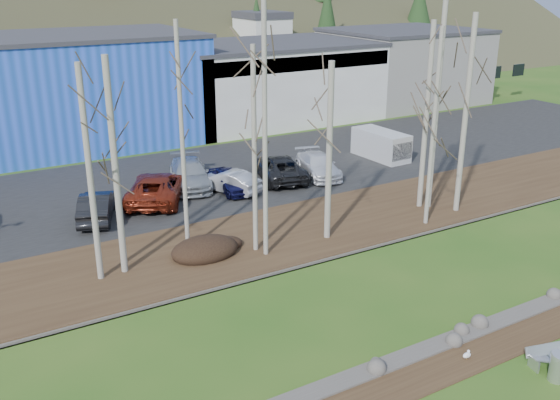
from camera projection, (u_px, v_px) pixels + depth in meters
ground at (537, 380)px, 20.37m from camera, size 200.00×200.00×0.00m
dirt_strip at (487, 348)px, 22.06m from camera, size 80.00×1.80×0.03m
near_bank_rocks at (466, 335)px, 22.87m from camera, size 80.00×0.80×0.50m
river at (393, 289)px, 26.19m from camera, size 80.00×8.00×0.90m
far_bank_rocks at (336, 254)px, 29.51m from camera, size 80.00×0.80×0.46m
far_bank at (300, 230)px, 32.07m from camera, size 80.00×7.00×0.15m
parking_lot at (214, 177)px, 40.57m from camera, size 80.00×14.00×0.14m
building_blue at (63, 90)px, 47.63m from camera, size 20.40×12.24×8.30m
building_white at (268, 80)px, 56.49m from camera, size 18.36×12.24×6.80m
building_grey at (403, 65)px, 64.08m from camera, size 14.28×12.24×7.30m
bench_damaged at (550, 355)px, 21.00m from camera, size 1.76×0.93×0.75m
litter_bin at (558, 368)px, 20.19m from camera, size 0.58×0.58×0.92m
seagull at (467, 355)px, 21.41m from camera, size 0.39×0.20×0.29m
dirt_mound at (205, 249)px, 28.96m from camera, size 3.24×2.29×0.63m
birch_0 at (90, 176)px, 25.30m from camera, size 0.26×0.26×9.18m
birch_1 at (182, 141)px, 27.87m from camera, size 0.20×0.20×10.57m
birch_2 at (115, 169)px, 25.90m from camera, size 0.28×0.28×9.38m
birch_3 at (265, 134)px, 27.24m from camera, size 0.22×0.22×11.47m
birch_4 at (329, 153)px, 29.58m from camera, size 0.30×0.30×8.66m
birch_5 at (254, 152)px, 28.04m from camera, size 0.23×0.23×9.54m
birch_6 at (433, 130)px, 31.14m from camera, size 0.22×0.22×10.01m
birch_7 at (465, 116)px, 32.82m from camera, size 0.29×0.29×10.55m
birch_8 at (426, 117)px, 33.51m from camera, size 0.28×0.28×10.15m
birch_9 at (437, 101)px, 33.14m from camera, size 0.27×0.27×11.93m
car_1 at (97, 206)px, 33.07m from camera, size 3.12×4.84×1.51m
car_2 at (159, 187)px, 35.84m from camera, size 5.17×6.33×1.60m
car_3 at (190, 174)px, 38.27m from camera, size 3.69×5.89×1.59m
car_4 at (230, 180)px, 37.40m from camera, size 1.72×4.05×1.37m
car_5 at (229, 181)px, 37.25m from camera, size 3.02×4.31×1.35m
car_6 at (279, 167)px, 39.60m from camera, size 3.90×6.03×1.54m
car_7 at (318, 165)px, 40.31m from camera, size 3.13×5.20×1.41m
car_8 at (155, 188)px, 35.72m from camera, size 5.17×6.33×1.60m
van_white at (383, 145)px, 44.01m from camera, size 2.00×4.49×1.94m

